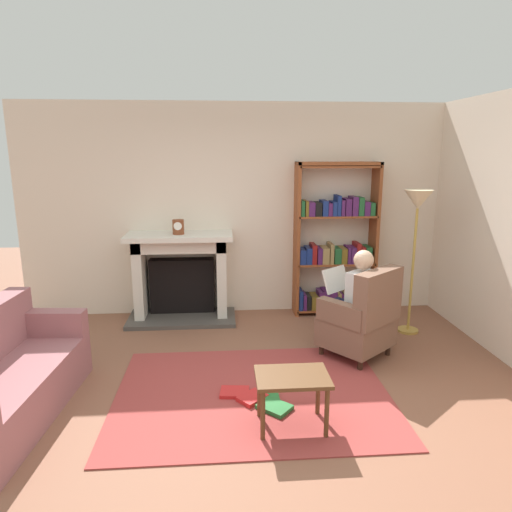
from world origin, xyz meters
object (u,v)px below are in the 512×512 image
Objects in this scene: mantel_clock at (178,227)px; floor_lamp at (417,213)px; bookshelf at (335,245)px; side_table at (292,383)px; fireplace at (181,273)px; seated_reader at (353,298)px; sofa_floral at (0,383)px; armchair_reading at (362,319)px.

mantel_clock is 2.80m from floor_lamp.
side_table is (-0.95, -2.54, -0.54)m from bookshelf.
fireplace is 0.62m from mantel_clock.
side_table is (-0.83, -1.27, -0.25)m from seated_reader.
sofa_floral is (-1.24, -2.12, -0.88)m from mantel_clock.
bookshelf is at bearing 135.18° from floor_lamp.
fireplace is at bearing -72.61° from seated_reader.
side_table is at bearing -132.83° from floor_lamp.
armchair_reading is 1.73× the size of side_table.
side_table is at bearing -66.54° from mantel_clock.
seated_reader is 1.54m from side_table.
floor_lamp is (1.68, 1.81, 1.05)m from side_table.
armchair_reading is at bearing 90.00° from seated_reader.
mantel_clock is 0.18× the size of armchair_reading.
mantel_clock is 2.02m from bookshelf.
seated_reader is (-0.07, 0.09, 0.20)m from armchair_reading.
fireplace is 2.72m from side_table.
seated_reader is 0.68× the size of floor_lamp.
fireplace is 2.40× the size of side_table.
fireplace is 2.24m from seated_reader.
sofa_floral is at bearing -119.29° from fireplace.
floor_lamp is (3.96, 1.53, 1.10)m from sofa_floral.
bookshelf is 1.73× the size of seated_reader.
seated_reader is (1.87, -1.14, -0.58)m from mantel_clock.
sofa_floral is at bearing -23.44° from armchair_reading.
floor_lamp is at bearing -12.29° from mantel_clock.
mantel_clock is 2.43m from armchair_reading.
floor_lamp is at bearing -64.52° from sofa_floral.
floor_lamp is (0.73, -0.73, 0.51)m from bookshelf.
fireplace is 0.80× the size of floor_lamp.
bookshelf reaches higher than seated_reader.
armchair_reading reaches higher than side_table.
fireplace is 2.56m from sofa_floral.
mantel_clock is at bearing 113.46° from side_table.
side_table is at bearing 13.40° from armchair_reading.
armchair_reading is 3.31m from sofa_floral.
armchair_reading reaches higher than sofa_floral.
fireplace is 0.77× the size of sofa_floral.
side_table is at bearing -110.42° from bookshelf.
sofa_floral is 3.13× the size of side_table.
seated_reader is at bearing -31.26° from mantel_clock.
fireplace is 1.38× the size of armchair_reading.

